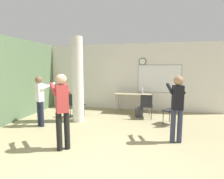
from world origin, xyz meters
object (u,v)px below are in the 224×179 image
chair_table_right (146,104)px  person_playing_side (177,104)px  bottle_on_table (142,91)px  person_watching_back (40,97)px  folding_table (133,95)px  chair_mid_room (174,109)px  person_playing_front (62,106)px  chair_near_pillar (75,103)px

chair_table_right → person_playing_side: person_playing_side is taller
bottle_on_table → person_watching_back: (-2.99, -2.24, 0.02)m
bottle_on_table → chair_table_right: (0.18, -0.75, -0.38)m
folding_table → person_playing_side: size_ratio=0.88×
chair_table_right → chair_mid_room: (0.85, -0.54, 0.00)m
folding_table → chair_table_right: size_ratio=1.63×
bottle_on_table → person_watching_back: bearing=-143.2°
bottle_on_table → person_playing_side: size_ratio=0.18×
chair_mid_room → person_playing_front: 3.48m
chair_near_pillar → person_playing_front: size_ratio=0.52×
bottle_on_table → chair_table_right: size_ratio=0.33×
person_watching_back → chair_near_pillar: bearing=60.7°
chair_table_right → chair_near_pillar: size_ratio=1.00×
person_playing_front → person_playing_side: 2.67m
chair_table_right → person_playing_side: bearing=-68.2°
person_playing_front → person_playing_side: person_playing_front is taller
folding_table → bottle_on_table: size_ratio=4.93×
chair_table_right → chair_near_pillar: same height
chair_table_right → person_watching_back: person_watching_back is taller
chair_table_right → bottle_on_table: bearing=103.5°
chair_near_pillar → person_playing_side: bearing=-24.6°
person_watching_back → person_playing_side: 3.93m
folding_table → chair_table_right: (0.53, -0.76, -0.21)m
folding_table → person_playing_side: bearing=-64.0°
chair_near_pillar → person_watching_back: person_watching_back is taller
chair_table_right → person_watching_back: size_ratio=0.56×
person_watching_back → person_playing_side: person_playing_side is taller
bottle_on_table → chair_mid_room: (1.03, -1.29, -0.38)m
chair_near_pillar → bottle_on_table: bearing=25.2°
folding_table → chair_near_pillar: chair_near_pillar is taller
bottle_on_table → chair_mid_room: 1.70m
bottle_on_table → chair_mid_room: bearing=-51.3°
folding_table → bottle_on_table: bearing=-1.6°
chair_table_right → person_playing_front: person_playing_front is taller
person_playing_front → folding_table: bearing=70.8°
chair_near_pillar → person_playing_side: (3.28, -1.50, 0.44)m
folding_table → chair_mid_room: size_ratio=1.63×
chair_table_right → person_watching_back: bearing=-154.9°
chair_near_pillar → person_playing_front: bearing=-72.3°
person_playing_side → folding_table: bearing=116.0°
person_playing_side → chair_table_right: bearing=111.8°
chair_mid_room → person_playing_side: (-0.11, -1.32, 0.44)m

